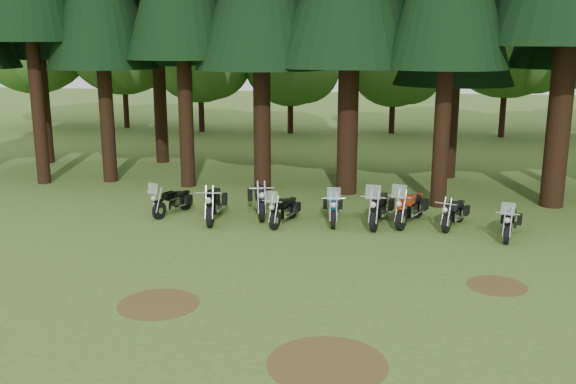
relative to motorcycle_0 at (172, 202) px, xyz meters
name	(u,v)px	position (x,y,z in m)	size (l,w,h in m)	color
ground	(306,281)	(5.36, -5.24, -0.42)	(120.00, 120.00, 0.00)	#426225
decid_0	(36,38)	(-16.74, 20.02, 5.48)	(8.00, 7.78, 10.00)	black
decid_1	(126,39)	(-10.62, 20.52, 5.42)	(7.91, 7.69, 9.88)	black
decid_2	(203,53)	(-5.07, 19.53, 4.54)	(6.72, 6.53, 8.40)	black
decid_3	(294,61)	(0.65, 19.89, 4.09)	(6.12, 5.95, 7.65)	black
decid_4	(398,63)	(6.94, 21.08, 3.95)	(5.93, 5.76, 7.41)	black
decid_5	(516,31)	(13.66, 20.47, 5.82)	(8.45, 8.21, 10.56)	black
dirt_patch_0	(158,304)	(2.36, -7.24, -0.41)	(1.80, 1.80, 0.01)	#4C3D1E
dirt_patch_1	(497,286)	(9.86, -4.74, -0.41)	(1.40, 1.40, 0.01)	#4C3D1E
dirt_patch_2	(327,364)	(6.36, -9.24, -0.41)	(2.20, 2.20, 0.01)	#4C3D1E
motorcycle_0	(172,202)	(0.00, 0.00, 0.00)	(0.88, 1.95, 1.25)	black
motorcycle_1	(213,205)	(1.55, -0.38, 0.09)	(0.56, 2.42, 0.99)	black
motorcycle_2	(260,200)	(2.88, 0.50, 0.09)	(0.85, 2.39, 1.00)	black
motorcycle_3	(284,211)	(3.88, -0.44, 0.01)	(0.67, 2.02, 1.27)	black
motorcycle_4	(333,208)	(5.39, 0.05, 0.04)	(0.55, 2.19, 1.37)	black
motorcycle_5	(379,209)	(6.85, 0.04, 0.09)	(0.62, 2.43, 1.53)	black
motorcycle_6	(410,209)	(7.81, 0.29, 0.08)	(1.03, 2.34, 1.50)	black
motorcycle_7	(454,214)	(9.16, 0.17, 0.00)	(0.82, 1.93, 0.82)	black
motorcycle_8	(510,223)	(10.71, -0.66, 0.01)	(0.72, 2.04, 1.29)	black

